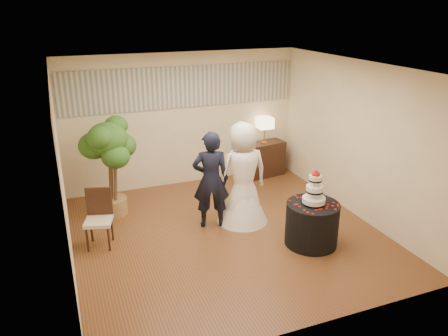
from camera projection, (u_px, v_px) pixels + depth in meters
name	position (u px, v px, depth m)	size (l,w,h in m)	color
floor	(227.00, 234.00, 7.47)	(5.00, 5.00, 0.00)	brown
ceiling	(228.00, 68.00, 6.48)	(5.00, 5.00, 0.00)	white
wall_back	(183.00, 120.00, 9.16)	(5.00, 0.06, 2.80)	beige
wall_front	(311.00, 226.00, 4.80)	(5.00, 0.06, 2.80)	beige
wall_left	(62.00, 178.00, 6.13)	(0.06, 5.00, 2.80)	beige
wall_right	(357.00, 140.00, 7.83)	(0.06, 5.00, 2.80)	beige
mural_border	(182.00, 87.00, 8.89)	(4.90, 0.02, 0.85)	#A3A293
groom	(211.00, 180.00, 7.46)	(0.63, 0.41, 1.73)	black
bride	(243.00, 173.00, 7.61)	(0.91, 0.91, 1.84)	white
cake_table	(312.00, 224.00, 7.05)	(0.85, 0.85, 0.71)	black
wedding_cake	(315.00, 187.00, 6.82)	(0.37, 0.37, 0.57)	white
console	(264.00, 159.00, 9.89)	(0.94, 0.42, 0.78)	black
table_lamp	(265.00, 130.00, 9.65)	(0.32, 0.32, 0.58)	beige
ficus_tree	(110.00, 167.00, 7.85)	(0.89, 0.89, 1.86)	#2D5B1C
side_chair	(98.00, 220.00, 6.93)	(0.43, 0.45, 0.95)	black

